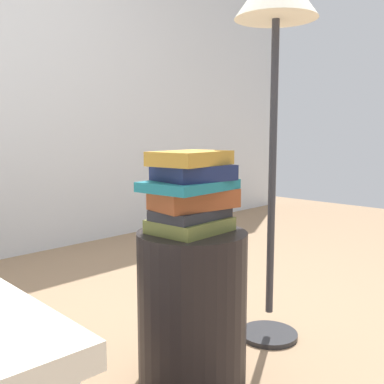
{
  "coord_description": "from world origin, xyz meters",
  "views": [
    {
      "loc": [
        -1.05,
        -1.01,
        0.85
      ],
      "look_at": [
        0.0,
        0.0,
        0.66
      ],
      "focal_mm": 42.47,
      "sensor_mm": 36.0,
      "label": 1
    }
  ],
  "objects": [
    {
      "name": "ground_plane",
      "position": [
        0.0,
        0.0,
        0.0
      ],
      "size": [
        8.0,
        8.0,
        0.0
      ],
      "primitive_type": "plane",
      "color": "#937556"
    },
    {
      "name": "side_table",
      "position": [
        0.0,
        0.0,
        0.26
      ],
      "size": [
        0.37,
        0.37,
        0.52
      ],
      "primitive_type": "cylinder",
      "color": "black",
      "rests_on": "ground_plane"
    },
    {
      "name": "book_olive",
      "position": [
        0.0,
        0.01,
        0.55
      ],
      "size": [
        0.25,
        0.21,
        0.04
      ],
      "primitive_type": "cube",
      "rotation": [
        0.0,
        0.0,
        0.05
      ],
      "color": "olive",
      "rests_on": "side_table"
    },
    {
      "name": "book_charcoal",
      "position": [
        0.0,
        0.01,
        0.58
      ],
      "size": [
        0.25,
        0.17,
        0.03
      ],
      "primitive_type": "cube",
      "rotation": [
        0.0,
        0.0,
        0.04
      ],
      "color": "#28282D",
      "rests_on": "book_olive"
    },
    {
      "name": "book_rust",
      "position": [
        0.01,
        0.0,
        0.63
      ],
      "size": [
        0.29,
        0.19,
        0.06
      ],
      "primitive_type": "cube",
      "rotation": [
        0.0,
        0.0,
        -0.15
      ],
      "color": "#994723",
      "rests_on": "book_charcoal"
    },
    {
      "name": "book_teal",
      "position": [
        -0.01,
        0.01,
        0.68
      ],
      "size": [
        0.3,
        0.23,
        0.03
      ],
      "primitive_type": "cube",
      "rotation": [
        0.0,
        0.0,
        0.07
      ],
      "color": "#1E727F",
      "rests_on": "book_rust"
    },
    {
      "name": "book_navy",
      "position": [
        0.01,
        -0.0,
        0.72
      ],
      "size": [
        0.25,
        0.21,
        0.05
      ],
      "primitive_type": "cube",
      "rotation": [
        0.0,
        0.0,
        -0.14
      ],
      "color": "#19234C",
      "rests_on": "book_teal"
    },
    {
      "name": "book_ochre",
      "position": [
        -0.01,
        0.0,
        0.77
      ],
      "size": [
        0.27,
        0.2,
        0.05
      ],
      "primitive_type": "cube",
      "rotation": [
        0.0,
        0.0,
        0.12
      ],
      "color": "#B7842D",
      "rests_on": "book_navy"
    },
    {
      "name": "floor_lamp",
      "position": [
        0.47,
        0.01,
        1.29
      ],
      "size": [
        0.32,
        0.32,
        1.5
      ],
      "color": "#262628",
      "rests_on": "ground_plane"
    }
  ]
}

